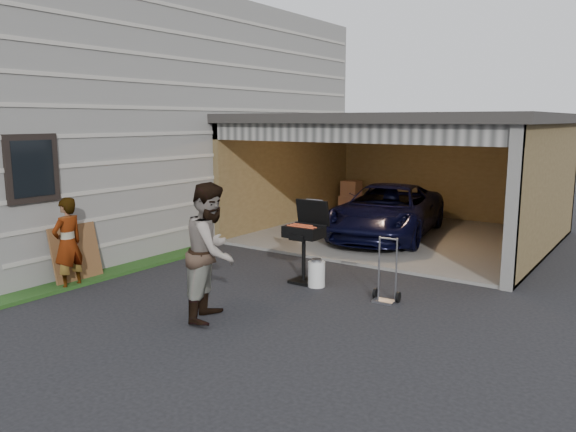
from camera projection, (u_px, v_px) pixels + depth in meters
name	position (u px, v px, depth m)	size (l,w,h in m)	color
ground	(183.00, 304.00, 8.56)	(80.00, 80.00, 0.00)	black
house	(126.00, 121.00, 14.71)	(7.00, 11.00, 5.50)	#474744
groundcover_strip	(38.00, 293.00, 9.01)	(0.50, 8.00, 0.06)	#193814
garage	(409.00, 158.00, 13.33)	(6.80, 6.30, 2.90)	#605E59
minivan	(387.00, 213.00, 13.13)	(2.01, 4.36, 1.21)	black
woman	(68.00, 243.00, 9.21)	(0.56, 0.37, 1.53)	#AEC1DB
man	(211.00, 251.00, 7.79)	(0.94, 0.73, 1.93)	#3C2517
bbq_grill	(305.00, 235.00, 9.57)	(0.63, 0.56, 1.41)	black
propane_tank	(316.00, 274.00, 9.41)	(0.29, 0.29, 0.43)	white
plywood_panel	(76.00, 254.00, 9.63)	(0.04, 0.90, 1.00)	brown
hand_truck	(386.00, 289.00, 8.64)	(0.42, 0.32, 1.00)	slate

